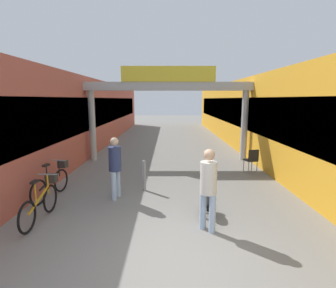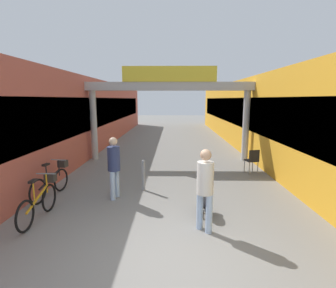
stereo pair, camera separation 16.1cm
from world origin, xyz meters
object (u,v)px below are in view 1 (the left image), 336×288
Objects in this scene: pedestrian_with_dog at (208,185)px; bollard_post_metal at (144,175)px; pedestrian_companion at (115,164)px; bicycle_orange_nearest at (41,201)px; dog_on_leash at (206,200)px; cafe_chair_black_nearer at (251,159)px; bicycle_black_second at (52,181)px.

bollard_post_metal is (-1.52, 2.41, -0.51)m from pedestrian_with_dog.
bicycle_orange_nearest is at bearing -138.74° from pedestrian_companion.
bollard_post_metal is at bearing 134.89° from dog_on_leash.
pedestrian_with_dog is 1.03m from dog_on_leash.
cafe_chair_black_nearer is (3.77, 1.86, 0.07)m from bollard_post_metal.
bicycle_orange_nearest reaches higher than bollard_post_metal.
cafe_chair_black_nearer is at bearing 29.16° from pedestrian_companion.
pedestrian_companion reaches higher than cafe_chair_black_nearer.
dog_on_leash is at bearing -121.99° from cafe_chair_black_nearer.
bicycle_orange_nearest reaches higher than dog_on_leash.
bicycle_black_second reaches higher than bollard_post_metal.
pedestrian_companion is at bearing 157.46° from dog_on_leash.
bollard_post_metal is at bearing 122.29° from pedestrian_with_dog.
cafe_chair_black_nearer is (2.17, 3.47, 0.21)m from dog_on_leash.
pedestrian_with_dog reaches higher than pedestrian_companion.
pedestrian_companion is at bearing 141.84° from pedestrian_with_dog.
pedestrian_companion is at bearing -5.50° from bicycle_black_second.
dog_on_leash is 4.10m from cafe_chair_black_nearer.
bicycle_orange_nearest is at bearing -138.44° from bollard_post_metal.
pedestrian_companion is 1.00× the size of bicycle_orange_nearest.
dog_on_leash is at bearing 83.84° from pedestrian_with_dog.
bicycle_black_second reaches higher than dog_on_leash.
pedestrian_with_dog is 3.74m from bicycle_orange_nearest.
pedestrian_companion is 1.90× the size of cafe_chair_black_nearer.
cafe_chair_black_nearer is at bearing 26.20° from bollard_post_metal.
bollard_post_metal reaches higher than dog_on_leash.
bicycle_black_second is 6.70m from cafe_chair_black_nearer.
pedestrian_companion reaches higher than dog_on_leash.
pedestrian_with_dog is at bearing -117.85° from cafe_chair_black_nearer.
pedestrian_with_dog is 1.02× the size of bicycle_orange_nearest.
dog_on_leash is 0.44× the size of bicycle_black_second.
bicycle_orange_nearest is (-1.42, -1.25, -0.53)m from pedestrian_companion.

